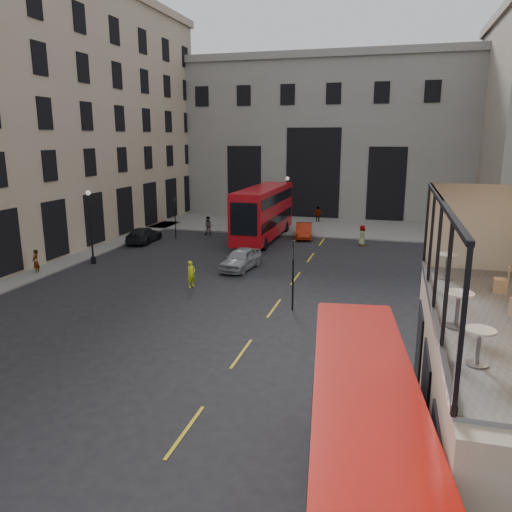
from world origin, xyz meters
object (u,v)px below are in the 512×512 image
(car_a, at_px, (241,259))
(cafe_table_near, at_px, (479,341))
(traffic_light_far, at_px, (175,212))
(pedestrian_e, at_px, (36,262))
(bicycle, at_px, (233,262))
(cyclist, at_px, (191,274))
(cafe_table_mid, at_px, (458,304))
(bus_far, at_px, (263,211))
(pedestrian_a, at_px, (209,226))
(cafe_chair_d, at_px, (501,285))
(pedestrian_c, at_px, (318,215))
(car_b, at_px, (304,231))
(traffic_light_near, at_px, (293,266))
(cafe_table_far, at_px, (447,262))
(bus_near, at_px, (362,445))
(street_lamp_a, at_px, (91,231))
(street_lamp_b, at_px, (287,207))
(car_c, at_px, (144,235))
(pedestrian_d, at_px, (362,235))
(pedestrian_b, at_px, (255,216))

(car_a, relative_size, cafe_table_near, 5.76)
(traffic_light_far, relative_size, pedestrian_e, 2.26)
(bicycle, xyz_separation_m, cyclist, (-1.01, -5.08, 0.43))
(cafe_table_mid, bearing_deg, cyclist, 130.97)
(bus_far, xyz_separation_m, pedestrian_a, (-5.42, 0.48, -1.73))
(cafe_chair_d, bearing_deg, pedestrian_c, 106.13)
(car_b, xyz_separation_m, pedestrian_a, (-8.79, -1.27, 0.23))
(pedestrian_c, bearing_deg, traffic_light_near, 97.82)
(car_b, xyz_separation_m, cyclist, (-3.96, -16.98, 0.15))
(bicycle, height_order, cafe_table_far, cafe_table_far)
(car_a, bearing_deg, car_b, 86.40)
(bus_near, xyz_separation_m, cafe_table_far, (2.10, 6.09, 2.93))
(street_lamp_a, bearing_deg, pedestrian_a, 70.35)
(street_lamp_a, distance_m, bus_far, 15.25)
(street_lamp_b, distance_m, car_c, 13.85)
(pedestrian_d, height_order, cafe_table_near, cafe_table_near)
(bus_near, xyz_separation_m, car_c, (-20.50, 28.34, -1.54))
(pedestrian_c, xyz_separation_m, cafe_table_far, (9.45, -36.49, 4.26))
(car_a, height_order, cafe_table_far, cafe_table_far)
(pedestrian_a, relative_size, pedestrian_e, 1.08)
(bus_near, relative_size, pedestrian_e, 5.99)
(traffic_light_near, height_order, pedestrian_e, traffic_light_near)
(car_b, bearing_deg, street_lamp_a, -143.69)
(pedestrian_c, relative_size, cafe_chair_d, 2.29)
(bus_near, distance_m, cafe_table_mid, 3.96)
(pedestrian_e, bearing_deg, cafe_table_far, 53.09)
(bus_far, height_order, cyclist, bus_far)
(cafe_chair_d, bearing_deg, car_c, 135.81)
(cyclist, relative_size, cafe_table_mid, 1.92)
(car_c, distance_m, cyclist, 14.54)
(street_lamp_a, xyz_separation_m, car_a, (10.86, 1.34, -1.65))
(street_lamp_b, height_order, bus_far, street_lamp_b)
(pedestrian_a, relative_size, cafe_table_near, 2.40)
(car_b, bearing_deg, cafe_chair_d, -78.84)
(pedestrian_b, distance_m, cafe_chair_d, 39.98)
(cyclist, xyz_separation_m, cafe_chair_d, (14.84, -12.06, 4.01))
(car_c, xyz_separation_m, pedestrian_e, (-2.00, -11.34, 0.18))
(pedestrian_d, bearing_deg, pedestrian_a, 59.61)
(cafe_table_near, bearing_deg, pedestrian_c, 102.49)
(street_lamp_a, distance_m, street_lamp_b, 19.42)
(car_b, bearing_deg, cafe_table_mid, -83.26)
(car_a, xyz_separation_m, pedestrian_e, (-12.86, -4.92, 0.10))
(car_a, distance_m, cafe_chair_d, 21.82)
(street_lamp_b, xyz_separation_m, cyclist, (-1.82, -19.52, -1.57))
(traffic_light_near, xyz_separation_m, cafe_table_far, (6.60, -8.49, 2.71))
(car_c, xyz_separation_m, cafe_table_mid, (22.47, -26.59, 4.51))
(car_b, relative_size, bicycle, 2.69)
(street_lamp_a, height_order, cafe_table_near, cafe_table_near)
(street_lamp_a, xyz_separation_m, bicycle, (10.19, 1.56, -2.00))
(cyclist, bearing_deg, traffic_light_far, 50.78)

